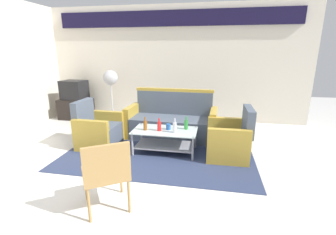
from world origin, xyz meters
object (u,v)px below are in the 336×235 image
at_px(couch, 172,122).
at_px(tv_stand, 76,109).
at_px(bottle_green, 186,124).
at_px(television, 74,90).
at_px(coffee_table, 165,138).
at_px(cup, 168,127).
at_px(armchair_left, 98,131).
at_px(bottle_brown, 145,125).
at_px(wicker_chair, 106,171).
at_px(bottle_red, 159,126).
at_px(bottle_clear, 175,127).
at_px(armchair_right, 229,140).
at_px(pedestal_fan, 111,81).

distance_m(couch, tv_stand, 2.85).
bearing_deg(bottle_green, television, 152.70).
height_order(coffee_table, cup, cup).
distance_m(armchair_left, bottle_green, 1.66).
relative_size(bottle_brown, tv_stand, 0.29).
bearing_deg(cup, couch, 95.50).
bearing_deg(wicker_chair, cup, 45.20).
xyz_separation_m(bottle_brown, bottle_red, (0.24, 0.01, -0.00)).
xyz_separation_m(armchair_left, bottle_clear, (1.48, -0.17, 0.22)).
xyz_separation_m(coffee_table, bottle_brown, (-0.33, -0.06, 0.23)).
relative_size(bottle_red, television, 0.34).
distance_m(armchair_left, coffee_table, 1.29).
bearing_deg(couch, wicker_chair, 85.72).
relative_size(bottle_brown, bottle_clear, 0.94).
distance_m(armchair_right, bottle_red, 1.20).
height_order(armchair_right, television, television).
xyz_separation_m(couch, bottle_red, (-0.07, -0.84, 0.18)).
bearing_deg(armchair_left, tv_stand, -137.50).
xyz_separation_m(couch, cup, (0.07, -0.75, 0.14)).
height_order(bottle_red, television, television).
distance_m(bottle_green, cup, 0.31).
bearing_deg(armchair_right, armchair_left, 88.10).
relative_size(coffee_table, television, 1.69).
distance_m(bottle_red, tv_stand, 3.17).
height_order(armchair_left, pedestal_fan, pedestal_fan).
bearing_deg(coffee_table, couch, 91.35).
height_order(armchair_left, bottle_brown, armchair_left).
bearing_deg(armchair_right, pedestal_fan, 57.73).
xyz_separation_m(armchair_right, tv_stand, (-3.82, 1.68, -0.03)).
height_order(couch, cup, couch).
distance_m(armchair_left, wicker_chair, 2.03).
bearing_deg(bottle_green, bottle_brown, -165.65).
bearing_deg(bottle_brown, television, 143.58).
height_order(tv_stand, television, television).
xyz_separation_m(armchair_left, pedestal_fan, (-0.44, 1.68, 0.73)).
relative_size(armchair_right, bottle_green, 3.72).
relative_size(bottle_brown, cup, 2.31).
distance_m(bottle_brown, bottle_red, 0.25).
height_order(coffee_table, pedestal_fan, pedestal_fan).
relative_size(armchair_left, coffee_table, 0.77).
distance_m(armchair_left, pedestal_fan, 1.89).
height_order(armchair_left, cup, armchair_left).
distance_m(bottle_brown, wicker_chair, 1.64).
relative_size(bottle_brown, bottle_green, 1.01).
relative_size(cup, pedestal_fan, 0.08).
bearing_deg(wicker_chair, tv_stand, 92.23).
bearing_deg(cup, coffee_table, -142.86).
bearing_deg(bottle_brown, bottle_green, 14.35).
distance_m(couch, armchair_right, 1.36).
bearing_deg(tv_stand, coffee_table, -31.97).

